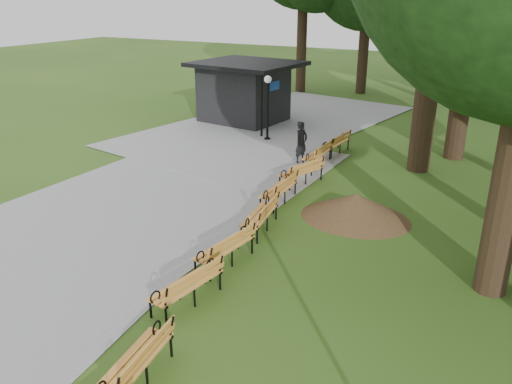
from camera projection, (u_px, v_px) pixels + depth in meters
The scene contains 14 objects.
ground at pixel (190, 277), 11.95m from camera, with size 100.00×100.00×0.00m, color #2F5418.
path at pixel (140, 202), 16.16m from camera, with size 12.00×38.00×0.06m, color gray.
person at pixel (301, 143), 19.61m from camera, with size 0.59×0.39×1.62m, color black.
kiosk at pixel (244, 92), 25.78m from camera, with size 4.76×4.14×2.98m, color black, non-canonical shape.
lamp_post at pixel (268, 94), 22.21m from camera, with size 0.32×0.32×2.83m.
dirt_mound at pixel (356, 206), 14.93m from camera, with size 2.69×2.69×0.75m, color #47301C.
bench_1 at pixel (134, 362), 8.56m from camera, with size 1.90×0.64×0.88m, color orange, non-canonical shape.
bench_2 at pixel (186, 285), 10.81m from camera, with size 1.90×0.64×0.88m, color orange, non-canonical shape.
bench_3 at pixel (225, 248), 12.38m from camera, with size 1.90×0.64×0.88m, color orange, non-canonical shape.
bench_4 at pixel (260, 215), 14.17m from camera, with size 1.90×0.64×0.88m, color orange, non-canonical shape.
bench_5 at pixel (278, 190), 16.00m from camera, with size 1.90×0.64×0.88m, color orange, non-canonical shape.
bench_6 at pixel (301, 172), 17.59m from camera, with size 1.90×0.64×0.88m, color orange, non-canonical shape.
bench_7 at pixel (317, 154), 19.46m from camera, with size 1.90×0.64×0.88m, color orange, non-canonical shape.
bench_8 at pixel (335, 143), 20.89m from camera, with size 1.90×0.64×0.88m, color orange, non-canonical shape.
Camera 1 is at (6.23, -8.49, 6.16)m, focal length 36.38 mm.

